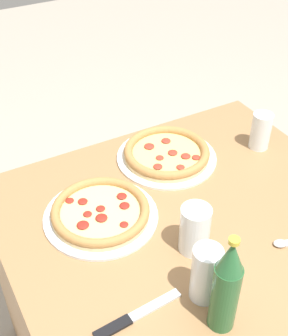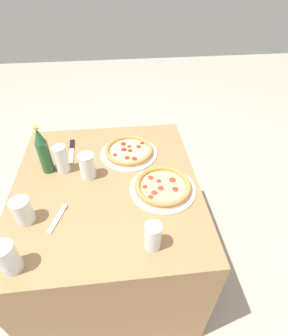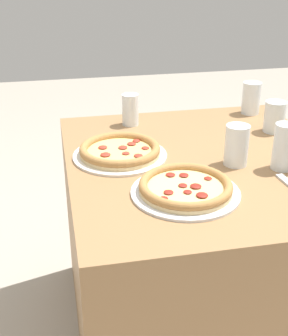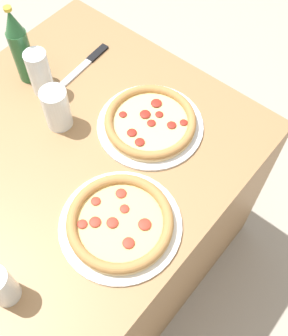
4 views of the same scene
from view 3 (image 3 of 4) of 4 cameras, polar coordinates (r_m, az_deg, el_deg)
The scene contains 10 objects.
ground_plane at distance 1.99m, azimuth 6.10°, elevation -18.97°, with size 8.00×8.00×0.00m, color #A89E8E.
table at distance 1.75m, azimuth 6.67°, elevation -10.16°, with size 1.00×0.90×0.75m.
pizza_margherita at distance 1.33m, azimuth 5.08°, elevation -2.42°, with size 0.31×0.31×0.04m.
pizza_salami at distance 1.56m, azimuth -2.96°, elevation 2.07°, with size 0.31×0.31×0.04m.
glass_orange_juice at distance 1.51m, azimuth 11.21°, elevation 2.52°, with size 0.08×0.08×0.13m.
glass_water at distance 1.83m, azimuth -1.68°, elevation 7.03°, with size 0.06×0.06×0.12m.
glass_cola at distance 1.83m, azimuth 15.62°, elevation 5.84°, with size 0.08×0.08×0.12m.
glass_mango_juice at distance 2.01m, azimuth 12.91°, elevation 8.12°, with size 0.08×0.08×0.13m.
glass_lemonade at distance 1.52m, azimuth 16.63°, elevation 2.23°, with size 0.07×0.07×0.15m.
spoon at distance 1.78m, azimuth 11.61°, elevation 4.10°, with size 0.16×0.07×0.01m.
Camera 3 is at (-1.34, 0.48, 1.39)m, focal length 50.00 mm.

